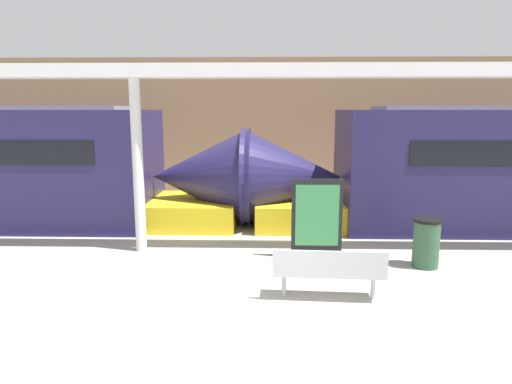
{
  "coord_description": "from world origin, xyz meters",
  "views": [
    {
      "loc": [
        0.03,
        -6.01,
        3.11
      ],
      "look_at": [
        -0.23,
        3.41,
        1.4
      ],
      "focal_mm": 32.0,
      "sensor_mm": 36.0,
      "label": 1
    }
  ],
  "objects": [
    {
      "name": "ground_plane",
      "position": [
        0.0,
        0.0,
        0.0
      ],
      "size": [
        60.0,
        60.0,
        0.0
      ],
      "primitive_type": "plane",
      "color": "#A8A093"
    },
    {
      "name": "station_wall",
      "position": [
        0.0,
        11.35,
        2.5
      ],
      "size": [
        56.0,
        0.2,
        5.0
      ],
      "primitive_type": "cube",
      "color": "#937051",
      "rests_on": "ground_plane"
    },
    {
      "name": "bench_near",
      "position": [
        1.03,
        1.14,
        0.52
      ],
      "size": [
        1.86,
        0.55,
        0.88
      ],
      "rotation": [
        0.0,
        0.0,
        -0.06
      ],
      "color": "#ADB2B7",
      "rests_on": "ground_plane"
    },
    {
      "name": "trash_bin",
      "position": [
        3.18,
        2.82,
        0.49
      ],
      "size": [
        0.54,
        0.54,
        0.98
      ],
      "color": "#2D5138",
      "rests_on": "ground_plane"
    },
    {
      "name": "poster_board",
      "position": [
        1.05,
        3.29,
        0.86
      ],
      "size": [
        1.06,
        0.07,
        1.7
      ],
      "color": "black",
      "rests_on": "ground_plane"
    },
    {
      "name": "support_column_near",
      "position": [
        -2.8,
        3.75,
        1.88
      ],
      "size": [
        0.23,
        0.23,
        3.76
      ],
      "primitive_type": "cylinder",
      "color": "silver",
      "rests_on": "ground_plane"
    },
    {
      "name": "canopy_beam",
      "position": [
        -2.8,
        3.75,
        3.9
      ],
      "size": [
        28.0,
        0.6,
        0.28
      ],
      "primitive_type": "cube",
      "color": "silver",
      "rests_on": "support_column_near"
    }
  ]
}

